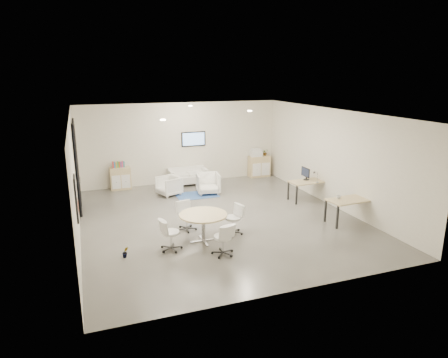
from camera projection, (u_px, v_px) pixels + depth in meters
The scene contains 21 objects.
room_shell at pixel (218, 167), 11.79m from camera, with size 9.60×10.60×4.80m.
glass_door at pixel (76, 163), 12.79m from camera, with size 0.09×1.90×2.85m.
artwork at pixel (76, 199), 9.04m from camera, with size 0.05×0.54×1.04m.
wall_tv at pixel (193, 139), 15.97m from camera, with size 0.98×0.06×0.58m.
ceiling_spots at pixel (203, 111), 12.08m from camera, with size 3.14×4.14×0.03m.
sideboard_left at pixel (120, 178), 15.16m from camera, with size 0.76×0.40×0.86m.
sideboard_right at pixel (259, 166), 17.05m from camera, with size 0.90×0.43×0.90m.
books at pixel (118, 165), 15.02m from camera, with size 0.44×0.14×0.22m.
printer at pixel (256, 153), 16.85m from camera, with size 0.48×0.40×0.32m.
loveseat at pixel (188, 177), 15.91m from camera, with size 1.50×0.76×0.56m.
blue_rug at pixel (197, 195), 14.52m from camera, with size 1.49×0.99×0.01m, color #2D478B.
armchair_left at pixel (169, 185), 14.46m from camera, with size 0.74×0.69×0.76m, color white.
armchair_right at pixel (208, 182), 14.65m from camera, with size 0.81×0.76×0.83m, color white.
desk_rear at pixel (308, 183), 13.81m from camera, with size 1.38×0.76×0.70m.
desk_front at pixel (351, 201), 11.72m from camera, with size 1.43×0.78×0.73m.
monitor at pixel (306, 173), 13.86m from camera, with size 0.20×0.50×0.44m.
round_table at pixel (203, 217), 10.37m from camera, with size 1.25×1.25×0.76m.
meeting_chairs at pixel (203, 227), 10.44m from camera, with size 2.53×2.53×0.82m.
plant_cabinet at pixel (265, 153), 17.00m from camera, with size 0.25×0.27×0.21m, color #3F7F3F.
plant_floor at pixel (125, 255), 9.60m from camera, with size 0.15×0.28×0.12m, color #3F7F3F.
cup at pixel (339, 197), 11.72m from camera, with size 0.12×0.10×0.12m, color white.
Camera 1 is at (-3.77, -10.85, 4.30)m, focal length 32.00 mm.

